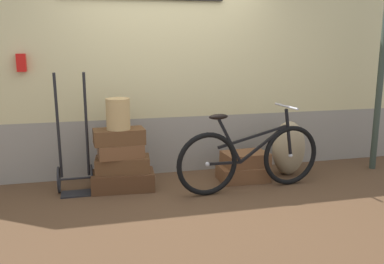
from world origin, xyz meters
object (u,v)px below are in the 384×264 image
bicycle (250,158)px  suitcase_2 (121,151)px  luggage_trolley (75,165)px  burlap_sack (289,148)px  suitcase_4 (243,173)px  suitcase_1 (123,164)px  suitcase_5 (245,159)px  suitcase_3 (119,136)px  wicker_basket (118,114)px  suitcase_0 (123,181)px

bicycle → suitcase_2: bearing=166.3°
luggage_trolley → burlap_sack: 2.62m
luggage_trolley → suitcase_4: bearing=-2.0°
suitcase_1 → burlap_sack: size_ratio=0.88×
suitcase_1 → burlap_sack: 2.09m
suitcase_1 → suitcase_5: size_ratio=1.13×
suitcase_2 → suitcase_3: (-0.01, 0.04, 0.16)m
suitcase_2 → bicycle: size_ratio=0.28×
wicker_basket → bicycle: 1.56m
suitcase_0 → suitcase_4: bearing=3.9°
suitcase_3 → suitcase_5: (1.52, -0.01, -0.36)m
suitcase_2 → bicycle: 1.46m
bicycle → luggage_trolley: bearing=167.8°
suitcase_0 → bicycle: 1.47m
suitcase_2 → luggage_trolley: size_ratio=0.37×
suitcase_4 → suitcase_5: bearing=33.7°
suitcase_1 → suitcase_5: 1.49m
suitcase_1 → luggage_trolley: (-0.53, 0.05, 0.02)m
suitcase_0 → luggage_trolley: luggage_trolley is taller
suitcase_2 → suitcase_5: (1.50, 0.03, -0.20)m
wicker_basket → burlap_sack: (2.12, 0.05, -0.53)m
suitcase_3 → suitcase_2: bearing=-76.4°
suitcase_1 → suitcase_3: size_ratio=1.08×
suitcase_0 → luggage_trolley: size_ratio=0.52×
bicycle → wicker_basket: bearing=165.5°
suitcase_0 → wicker_basket: wicker_basket is taller
suitcase_3 → suitcase_5: size_ratio=1.05×
luggage_trolley → bicycle: size_ratio=0.76×
suitcase_3 → wicker_basket: wicker_basket is taller
wicker_basket → bicycle: size_ratio=0.20×
suitcase_0 → bicycle: bicycle is taller
suitcase_3 → bicycle: size_ratio=0.32×
suitcase_1 → suitcase_2: size_ratio=1.21×
wicker_basket → bicycle: (1.43, -0.37, -0.50)m
suitcase_0 → suitcase_2: suitcase_2 is taller
suitcase_0 → suitcase_2: 0.36m
burlap_sack → bicycle: size_ratio=0.39×
suitcase_4 → suitcase_5: suitcase_5 is taller
suitcase_0 → suitcase_4: size_ratio=1.20×
wicker_basket → burlap_sack: bearing=1.3°
suitcase_2 → suitcase_4: size_ratio=0.85×
suitcase_1 → suitcase_2: (-0.02, -0.03, 0.16)m
suitcase_3 → wicker_basket: (-0.00, -0.02, 0.26)m
burlap_sack → luggage_trolley: bearing=180.0°
suitcase_1 → bicycle: 1.45m
suitcase_1 → wicker_basket: bearing=-167.8°
suitcase_5 → luggage_trolley: luggage_trolley is taller
suitcase_1 → suitcase_5: bearing=5.8°
suitcase_3 → suitcase_4: (1.48, -0.04, -0.53)m
suitcase_0 → suitcase_4: (1.45, -0.01, -0.01)m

